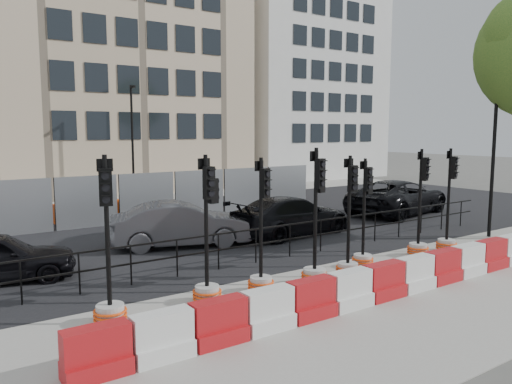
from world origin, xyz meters
TOP-DOWN VIEW (x-y plane):
  - ground at (0.00, 0.00)m, footprint 120.00×120.00m
  - sidewalk_near at (0.00, -3.00)m, footprint 40.00×6.00m
  - road at (0.00, 7.00)m, footprint 40.00×14.00m
  - sidewalk_far at (0.00, 16.00)m, footprint 40.00×4.00m
  - building_cream at (2.00, 21.99)m, footprint 15.00×10.06m
  - building_white at (17.00, 21.99)m, footprint 12.00×9.06m
  - kerb_railing at (0.00, 1.20)m, footprint 18.00×0.04m
  - heras_fencing at (0.57, 9.86)m, footprint 14.33×1.72m
  - lamp_post_far at (0.50, 14.98)m, footprint 0.12×0.56m
  - lamp_post_near at (7.50, -0.52)m, footprint 0.12×0.56m
  - barrier_row at (0.00, -2.80)m, footprint 14.65×0.50m
  - traffic_signal_a at (-5.99, -0.87)m, footprint 0.64×0.64m
  - traffic_signal_b at (-3.87, -0.87)m, footprint 0.63×0.63m
  - traffic_signal_c at (-2.52, -0.95)m, footprint 0.61×0.61m
  - traffic_signal_d at (-1.10, -1.19)m, footprint 0.65×0.65m
  - traffic_signal_e at (-0.01, -1.19)m, footprint 0.61×0.61m
  - traffic_signal_f at (0.98, -0.77)m, footprint 0.58×0.58m
  - traffic_signal_g at (3.22, -0.84)m, footprint 0.62×0.62m
  - traffic_signal_h at (4.41, -0.97)m, footprint 0.62×0.62m
  - car_b at (-2.01, 4.25)m, footprint 4.10×5.27m
  - car_c at (1.98, 3.64)m, footprint 2.83×5.14m
  - car_d at (8.72, 4.49)m, footprint 4.65×6.48m

SIDE VIEW (x-z plane):
  - ground at x=0.00m, z-range 0.00..0.00m
  - sidewalk_near at x=0.00m, z-range 0.00..0.02m
  - sidewalk_far at x=0.00m, z-range 0.00..0.02m
  - road at x=0.00m, z-range 0.00..0.03m
  - barrier_row at x=0.00m, z-range -0.03..0.77m
  - traffic_signal_e at x=-0.01m, z-range -0.90..2.18m
  - traffic_signal_c at x=-2.52m, z-range -0.91..2.19m
  - traffic_signal_h at x=4.41m, z-range -0.93..2.24m
  - heras_fencing at x=0.57m, z-range -0.35..1.65m
  - traffic_signal_g at x=3.22m, z-range -0.93..2.24m
  - traffic_signal_a at x=-5.99m, z-range -0.95..2.30m
  - kerb_railing at x=0.00m, z-range 0.19..1.19m
  - car_c at x=1.98m, z-range 0.00..1.39m
  - traffic_signal_f at x=0.98m, z-range -0.77..2.19m
  - car_b at x=-2.01m, z-range 0.00..1.44m
  - traffic_signal_b at x=-3.87m, z-range -0.84..2.36m
  - car_d at x=8.72m, z-range 0.00..1.53m
  - traffic_signal_d at x=-1.10m, z-range -0.86..2.43m
  - lamp_post_far at x=0.50m, z-range 0.22..6.22m
  - lamp_post_near at x=7.50m, z-range 0.22..6.22m
  - building_white at x=17.00m, z-range 0.00..16.00m
  - building_cream at x=2.00m, z-range 0.00..18.00m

